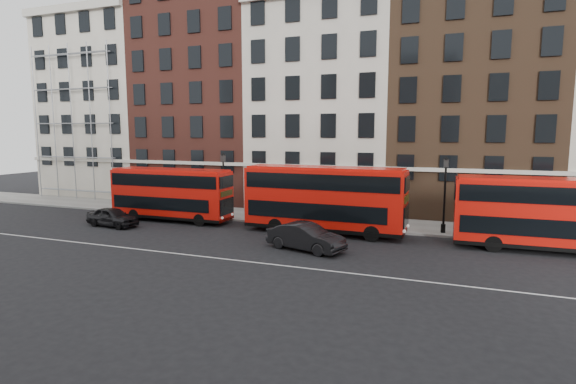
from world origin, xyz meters
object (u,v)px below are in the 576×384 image
at_px(bus_d, 548,213).
at_px(bus_c, 324,198).
at_px(car_rear, 112,217).
at_px(bus_b, 171,193).
at_px(car_front, 306,237).

bearing_deg(bus_d, bus_c, 178.34).
xyz_separation_m(bus_d, car_rear, (-29.45, -3.43, -1.65)).
bearing_deg(bus_b, bus_c, -0.45).
bearing_deg(bus_d, car_rear, -175.01).
xyz_separation_m(bus_b, bus_d, (26.56, -0.00, 0.12)).
distance_m(bus_b, car_rear, 4.74).
bearing_deg(bus_b, bus_d, -0.46).
bearing_deg(bus_d, bus_b, 178.35).
relative_size(bus_d, car_front, 2.16).
distance_m(car_rear, car_front, 15.98).
xyz_separation_m(bus_b, car_front, (13.03, -4.76, -1.45)).
bearing_deg(car_front, bus_c, 19.57).
relative_size(bus_d, car_rear, 2.49).
bearing_deg(car_rear, bus_b, -34.34).
distance_m(bus_c, car_front, 5.07).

